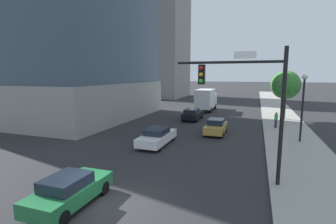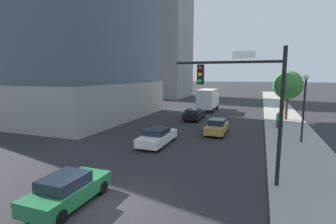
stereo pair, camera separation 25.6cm
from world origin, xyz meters
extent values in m
plane|color=#28282B|center=(0.00, 0.00, 0.00)|extent=(400.00, 400.00, 0.00)
cube|color=#9E9B93|center=(8.94, 20.00, 0.07)|extent=(4.65, 120.00, 0.15)
cube|color=gray|center=(-20.42, 19.06, 2.33)|extent=(22.84, 20.73, 4.67)
cube|color=gray|center=(-19.25, 52.49, 15.41)|extent=(14.90, 13.74, 30.81)
cube|color=red|center=(-14.78, 48.37, 20.35)|extent=(0.90, 0.90, 40.70)
cylinder|color=black|center=(7.02, 4.54, 3.63)|extent=(0.20, 0.20, 6.96)
cylinder|color=black|center=(4.31, 4.54, 6.39)|extent=(5.41, 0.14, 0.14)
cube|color=black|center=(2.94, 4.54, 5.76)|extent=(0.32, 0.36, 1.05)
sphere|color=red|center=(2.94, 4.35, 6.10)|extent=(0.22, 0.22, 0.22)
sphere|color=orange|center=(2.94, 4.35, 5.76)|extent=(0.22, 0.22, 0.22)
sphere|color=green|center=(2.94, 4.35, 5.42)|extent=(0.22, 0.22, 0.22)
cube|color=white|center=(5.12, 4.54, 6.74)|extent=(1.10, 0.04, 0.36)
cylinder|color=black|center=(9.42, 14.30, 2.77)|extent=(0.16, 0.16, 5.24)
sphere|color=silver|center=(9.42, 14.30, 5.57)|extent=(0.44, 0.44, 0.44)
cylinder|color=brown|center=(9.13, 25.55, 1.65)|extent=(0.36, 0.36, 3.00)
sphere|color=#387F33|center=(9.13, 25.55, 4.47)|extent=(3.52, 3.52, 3.52)
cube|color=#1E6638|center=(-1.80, -0.49, 0.60)|extent=(1.80, 4.08, 0.66)
cube|color=#19212D|center=(-1.80, -0.70, 1.18)|extent=(1.51, 1.95, 0.49)
cylinder|color=black|center=(-2.59, 0.90, 0.32)|extent=(0.22, 0.64, 0.64)
cylinder|color=black|center=(-1.00, 0.90, 0.32)|extent=(0.22, 0.64, 0.64)
cylinder|color=black|center=(-2.59, -1.87, 0.32)|extent=(0.22, 0.64, 0.64)
cylinder|color=black|center=(-1.00, -1.87, 0.32)|extent=(0.22, 0.64, 0.64)
cube|color=black|center=(-1.80, 22.20, 0.65)|extent=(1.85, 4.80, 0.69)
cube|color=#19212D|center=(-1.80, 21.40, 1.23)|extent=(1.55, 2.17, 0.49)
cylinder|color=black|center=(-2.61, 23.83, 0.36)|extent=(0.22, 0.71, 0.71)
cylinder|color=black|center=(-0.98, 23.83, 0.36)|extent=(0.22, 0.71, 0.71)
cylinder|color=black|center=(-2.61, 20.57, 0.36)|extent=(0.22, 0.71, 0.71)
cylinder|color=black|center=(-0.98, 20.57, 0.36)|extent=(0.22, 0.71, 0.71)
cube|color=silver|center=(-1.80, 9.81, 0.60)|extent=(1.86, 4.79, 0.66)
cube|color=#19212D|center=(-1.80, 9.77, 1.16)|extent=(1.56, 2.19, 0.46)
cylinder|color=black|center=(-2.62, 11.44, 0.32)|extent=(0.22, 0.63, 0.63)
cylinder|color=black|center=(-0.98, 11.44, 0.32)|extent=(0.22, 0.63, 0.63)
cylinder|color=black|center=(-2.62, 8.18, 0.32)|extent=(0.22, 0.63, 0.63)
cylinder|color=black|center=(-0.98, 8.18, 0.32)|extent=(0.22, 0.63, 0.63)
cube|color=#AD8938|center=(2.19, 15.22, 0.61)|extent=(1.76, 4.04, 0.69)
cube|color=#19212D|center=(2.19, 15.25, 1.22)|extent=(1.48, 1.85, 0.54)
cylinder|color=black|center=(1.42, 16.59, 0.32)|extent=(0.22, 0.64, 0.64)
cylinder|color=black|center=(2.96, 16.59, 0.32)|extent=(0.22, 0.64, 0.64)
cylinder|color=black|center=(1.42, 13.84, 0.32)|extent=(0.22, 0.64, 0.64)
cylinder|color=black|center=(2.96, 13.84, 0.32)|extent=(0.22, 0.64, 0.64)
cube|color=silver|center=(-1.80, 33.38, 1.55)|extent=(2.38, 1.92, 1.97)
cube|color=white|center=(-1.80, 29.88, 2.01)|extent=(2.38, 4.79, 2.89)
cylinder|color=black|center=(-2.85, 33.38, 0.46)|extent=(0.30, 0.93, 0.93)
cylinder|color=black|center=(-0.75, 33.38, 0.46)|extent=(0.30, 0.93, 0.93)
cylinder|color=black|center=(-2.85, 28.68, 0.46)|extent=(0.30, 0.93, 0.93)
cylinder|color=black|center=(-0.75, 28.68, 0.46)|extent=(0.30, 0.93, 0.93)
cylinder|color=#38334C|center=(7.86, 19.67, 0.56)|extent=(0.28, 0.28, 0.81)
cylinder|color=green|center=(7.86, 19.67, 1.28)|extent=(0.34, 0.34, 0.63)
sphere|color=#997051|center=(7.86, 19.67, 1.70)|extent=(0.22, 0.22, 0.22)
camera|label=1|loc=(5.77, -8.92, 5.77)|focal=26.88mm
camera|label=2|loc=(6.01, -8.83, 5.77)|focal=26.88mm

